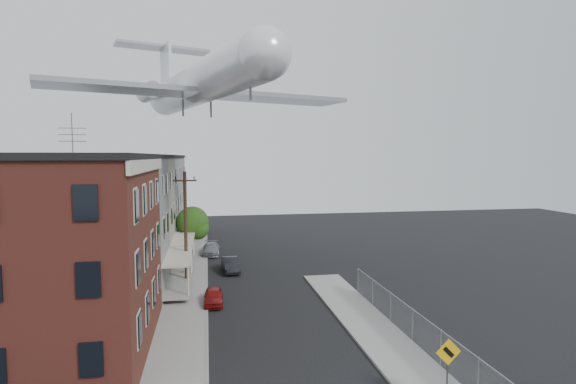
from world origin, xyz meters
The scene contains 18 objects.
sidewalk_left centered at (-5.50, 24.00, 0.06)m, with size 3.00×62.00×0.12m, color gray.
sidewalk_right centered at (5.50, 6.00, 0.06)m, with size 3.00×26.00×0.12m, color gray.
curb_left centered at (-4.05, 24.00, 0.07)m, with size 0.15×62.00×0.14m, color gray.
curb_right centered at (4.05, 6.00, 0.07)m, with size 0.15×26.00×0.14m, color gray.
corner_building centered at (-12.00, 7.00, 5.16)m, with size 10.31×12.30×12.15m.
row_house_a centered at (-11.96, 16.50, 5.13)m, with size 11.98×7.00×10.30m.
row_house_b centered at (-11.96, 23.50, 5.13)m, with size 11.98×7.00×10.30m.
row_house_c centered at (-11.96, 30.50, 5.13)m, with size 11.98×7.00×10.30m.
row_house_d centered at (-11.96, 37.50, 5.13)m, with size 11.98×7.00×10.30m.
row_house_e centered at (-11.96, 44.50, 5.13)m, with size 11.98×7.00×10.30m.
chainlink_fence centered at (7.00, 5.00, 1.00)m, with size 0.06×18.06×1.90m.
warning_sign centered at (5.60, -1.03, 1.88)m, with size 1.10×0.11×2.80m.
utility_pole centered at (-5.60, 18.00, 4.67)m, with size 1.80×0.26×9.00m.
street_tree centered at (-5.27, 27.92, 3.45)m, with size 3.22×3.20×5.20m.
car_near centered at (-3.60, 13.41, 0.55)m, with size 1.29×3.21×1.09m, color maroon.
car_mid centered at (-1.99, 22.00, 0.62)m, with size 1.32×3.77×1.24m, color black.
car_far centered at (-3.60, 29.32, 0.60)m, with size 1.68×4.13×1.20m, color gray.
airplane centered at (-4.54, 21.87, 16.22)m, with size 24.62×28.18×8.17m.
Camera 1 is at (-3.94, -17.19, 10.16)m, focal length 28.00 mm.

